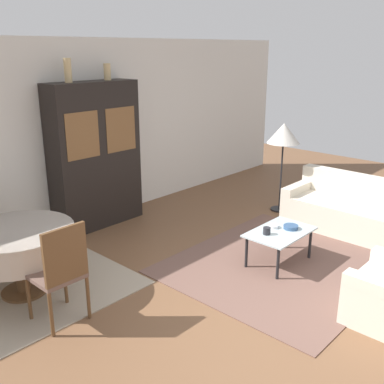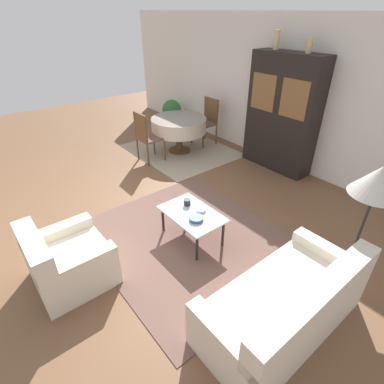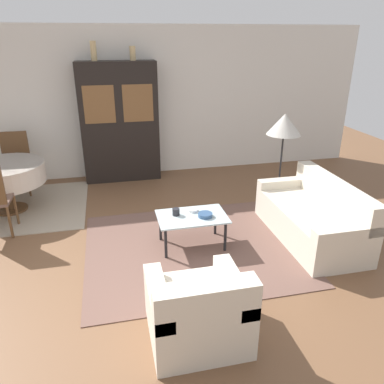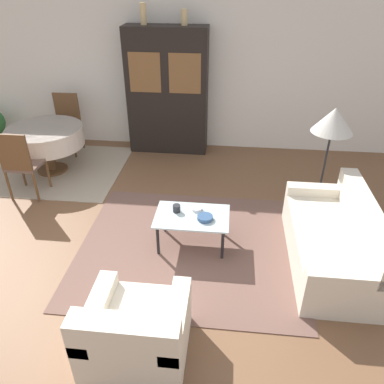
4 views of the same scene
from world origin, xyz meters
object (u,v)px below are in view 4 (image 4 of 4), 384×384
Objects in this scene: couch at (334,242)px; dining_table at (46,137)px; cup at (177,208)px; floor_lamp at (333,123)px; dining_chair_far at (66,120)px; armchair at (136,334)px; display_cabinet at (168,92)px; dining_chair_near at (21,161)px; bowl_small at (197,209)px; vase_tall at (143,14)px; vase_short at (184,17)px; bowl at (205,218)px; coffee_table at (192,219)px.

dining_table is at bearing 66.43° from couch.
dining_table is 12.99× the size of cup.
dining_table is 0.82× the size of floor_lamp.
couch is at bearing 147.63° from dining_chair_far.
floor_lamp is (1.96, 2.60, 0.95)m from armchair.
armchair is 4.37m from display_cabinet.
dining_chair_near is 2.64m from bowl_small.
bowl_small is (2.54, -2.34, -0.13)m from dining_chair_far.
vase_short is at bearing 0.00° from vase_tall.
coffee_table is at bearing 160.17° from bowl.
coffee_table is 2.75× the size of vase_tall.
dining_chair_far is (0.00, 0.81, -0.02)m from dining_table.
bowl_small is at bearing -80.01° from vase_short.
bowl_small is (-1.62, -0.90, -0.80)m from floor_lamp.
armchair is (-1.91, -1.43, 0.00)m from couch.
coffee_table is 0.41× the size of display_cabinet.
coffee_table is 3.51m from dining_chair_far.
vase_tall reaches higher than couch.
dining_chair_far reaches higher than bowl.
display_cabinet reaches higher than floor_lamp.
coffee_table is 0.60× the size of floor_lamp.
display_cabinet is 1.26m from vase_tall.
vase_short is (-2.07, 1.69, 0.98)m from floor_lamp.
dining_chair_near is 1.00× the size of dining_chair_far.
bowl_small reaches higher than coffee_table.
bowl is at bearing -78.40° from vase_short.
bowl is (0.16, -0.06, 0.07)m from coffee_table.
dining_chair_far is 3.46m from bowl_small.
bowl_small is 3.36m from vase_tall.
floor_lamp reaches higher than dining_table.
display_cabinet is at bearing 104.72° from coffee_table.
cup is at bearing 133.96° from dining_chair_far.
vase_short is (-0.57, 2.77, 1.78)m from bowl.
dining_table is (-2.50, 1.65, 0.22)m from coffee_table.
dining_chair_near and dining_chair_far have the same top height.
vase_tall is at bearing 108.05° from cup.
dining_chair_far is 11.26× the size of cup.
dining_chair_near reaches higher than cup.
dining_chair_far is 0.71× the size of floor_lamp.
couch is at bearing -9.68° from bowl_small.
couch is 1.82m from cup.
dining_chair_far is at bearing 137.40° from bowl_small.
coffee_table is at bearing 79.07° from armchair.
dining_chair_near is at bearing -177.36° from floor_lamp.
floor_lamp reaches higher than dining_chair_near.
floor_lamp reaches higher than cup.
vase_tall reaches higher than dining_chair_far.
dining_chair_near is at bearing 161.41° from bowl.
coffee_table is 9.58× the size of cup.
vase_tall is at bearing 180.00° from vase_short.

